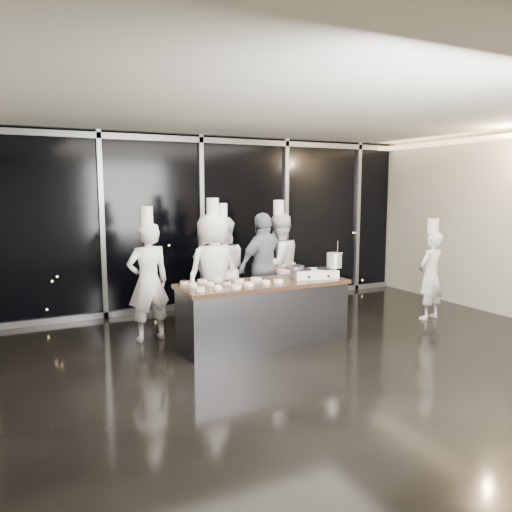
{
  "coord_description": "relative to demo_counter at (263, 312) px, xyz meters",
  "views": [
    {
      "loc": [
        -3.24,
        -5.34,
        2.23
      ],
      "look_at": [
        0.03,
        1.2,
        1.24
      ],
      "focal_mm": 35.0,
      "sensor_mm": 36.0,
      "label": 1
    }
  ],
  "objects": [
    {
      "name": "stock_pot",
      "position": [
        1.15,
        -0.11,
        0.7
      ],
      "size": [
        0.27,
        0.27,
        0.22
      ],
      "primitive_type": "cylinder",
      "rotation": [
        0.0,
        0.0,
        -0.24
      ],
      "color": "silver",
      "rests_on": "stove"
    },
    {
      "name": "chef_far_left",
      "position": [
        -1.44,
        0.89,
        0.44
      ],
      "size": [
        0.68,
        0.49,
        1.97
      ],
      "rotation": [
        0.0,
        0.0,
        3.27
      ],
      "color": "silver",
      "rests_on": "ground"
    },
    {
      "name": "ground",
      "position": [
        0.0,
        -0.9,
        -0.45
      ],
      "size": [
        9.0,
        9.0,
        0.0
      ],
      "primitive_type": "plane",
      "color": "black",
      "rests_on": "ground"
    },
    {
      "name": "chef_left",
      "position": [
        -0.4,
        0.94,
        0.48
      ],
      "size": [
        1.02,
        0.78,
        2.08
      ],
      "rotation": [
        0.0,
        0.0,
        3.37
      ],
      "color": "silver",
      "rests_on": "ground"
    },
    {
      "name": "guest",
      "position": [
        0.64,
        1.2,
        0.46
      ],
      "size": [
        1.15,
        0.71,
        1.83
      ],
      "rotation": [
        0.0,
        0.0,
        3.41
      ],
      "color": "#16203E",
      "rests_on": "ground"
    },
    {
      "name": "chef_right",
      "position": [
        0.98,
        1.32,
        0.46
      ],
      "size": [
        0.99,
        0.84,
        2.03
      ],
      "rotation": [
        0.0,
        0.0,
        3.35
      ],
      "color": "silver",
      "rests_on": "ground"
    },
    {
      "name": "squeeze_bottle",
      "position": [
        -0.98,
        0.25,
        0.55
      ],
      "size": [
        0.06,
        0.06,
        0.21
      ],
      "color": "white",
      "rests_on": "demo_counter"
    },
    {
      "name": "chef_side",
      "position": [
        3.17,
        -0.08,
        0.32
      ],
      "size": [
        0.61,
        0.47,
        1.73
      ],
      "rotation": [
        0.0,
        0.0,
        3.36
      ],
      "color": "silver",
      "rests_on": "ground"
    },
    {
      "name": "prep_bowls",
      "position": [
        -0.51,
        0.03,
        0.47
      ],
      "size": [
        1.36,
        0.73,
        0.05
      ],
      "color": "white",
      "rests_on": "demo_counter"
    },
    {
      "name": "demo_counter",
      "position": [
        0.0,
        0.0,
        0.0
      ],
      "size": [
        2.46,
        0.86,
        0.9
      ],
      "color": "#38383D",
      "rests_on": "ground"
    },
    {
      "name": "stove",
      "position": [
        0.84,
        -0.02,
        0.51
      ],
      "size": [
        0.73,
        0.54,
        0.14
      ],
      "rotation": [
        0.0,
        0.0,
        -0.24
      ],
      "color": "silver",
      "rests_on": "demo_counter"
    },
    {
      "name": "room_shell",
      "position": [
        0.18,
        -0.9,
        1.79
      ],
      "size": [
        9.02,
        7.02,
        3.21
      ],
      "color": "#BDB6A1",
      "rests_on": "ground"
    },
    {
      "name": "window_wall",
      "position": [
        0.0,
        2.53,
        1.14
      ],
      "size": [
        8.9,
        0.11,
        3.2
      ],
      "color": "black",
      "rests_on": "ground"
    },
    {
      "name": "chef_center",
      "position": [
        -0.09,
        1.32,
        0.44
      ],
      "size": [
        1.01,
        0.88,
        1.99
      ],
      "rotation": [
        0.0,
        0.0,
        2.85
      ],
      "color": "silver",
      "rests_on": "ground"
    },
    {
      "name": "frying_pan",
      "position": [
        0.54,
        0.06,
        0.61
      ],
      "size": [
        0.53,
        0.35,
        0.05
      ],
      "rotation": [
        0.0,
        0.0,
        -0.24
      ],
      "color": "slate",
      "rests_on": "stove"
    }
  ]
}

